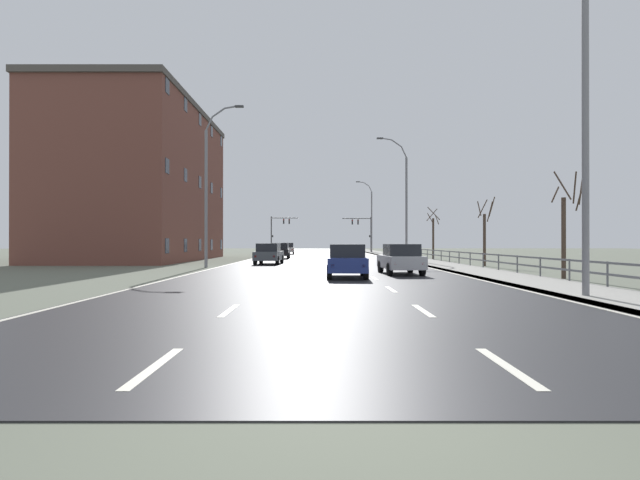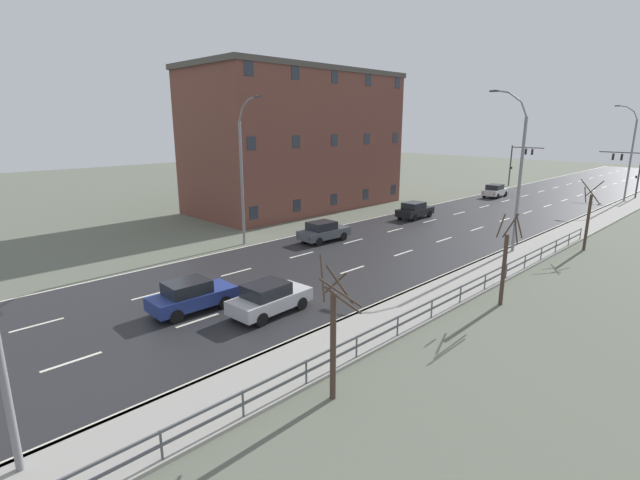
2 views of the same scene
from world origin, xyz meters
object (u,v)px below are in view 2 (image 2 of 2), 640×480
street_lamp_left_bank (243,175)px  car_far_right (415,210)px  street_lamp_distant (630,155)px  brick_building (297,140)px  traffic_signal_left (519,159)px  street_lamp_midground (518,175)px  car_near_left (323,231)px  car_far_left (269,298)px  traffic_signal_right (629,166)px  car_near_right (495,191)px  car_mid_centre (191,295)px

street_lamp_left_bank → car_far_right: bearing=79.1°
street_lamp_distant → brick_building: brick_building is taller
traffic_signal_left → brick_building: brick_building is taller
street_lamp_midground → car_near_left: 14.27m
car_far_left → brick_building: bearing=132.1°
traffic_signal_left → car_far_right: traffic_signal_left is taller
traffic_signal_right → brick_building: brick_building is taller
car_far_left → car_far_right: (-8.12, 24.18, 0.00)m
car_near_right → car_mid_centre: 44.98m
car_near_left → car_far_right: same height
car_near_left → car_mid_centre: size_ratio=1.01×
car_near_left → car_near_right: size_ratio=1.00×
car_far_left → car_far_right: bearing=105.5°
street_lamp_left_bank → car_far_right: 18.14m
car_near_left → car_far_right: size_ratio=1.01×
street_lamp_left_bank → car_far_right: street_lamp_left_bank is taller
car_near_right → car_far_right: size_ratio=1.02×
street_lamp_distant → street_lamp_midground: bearing=-90.1°
car_mid_centre → brick_building: size_ratio=0.18×
street_lamp_distant → street_lamp_left_bank: (-14.89, -42.16, -0.08)m
street_lamp_distant → traffic_signal_left: bearing=162.0°
street_lamp_midground → street_lamp_distant: size_ratio=1.03×
traffic_signal_right → car_near_right: 15.93m
car_mid_centre → car_far_left: same height
street_lamp_distant → car_near_left: 39.32m
car_near_left → car_mid_centre: same height
traffic_signal_left → car_mid_centre: traffic_signal_left is taller
traffic_signal_left → car_far_left: 54.86m
traffic_signal_right → car_near_left: bearing=-104.6°
street_lamp_distant → street_lamp_left_bank: street_lamp_distant is taller
street_lamp_distant → traffic_signal_right: street_lamp_distant is taller
traffic_signal_right → car_mid_centre: 55.77m
car_near_left → car_far_left: same height
street_lamp_distant → car_near_right: bearing=-150.1°
traffic_signal_right → car_far_left: bearing=-93.0°
street_lamp_midground → car_far_right: (-11.53, 5.23, -4.59)m
street_lamp_midground → street_lamp_distant: street_lamp_midground is taller
car_mid_centre → car_near_right: bearing=98.9°
car_near_right → car_far_left: (8.58, -42.15, 0.00)m
car_near_right → brick_building: size_ratio=0.18×
street_lamp_midground → car_mid_centre: bearing=-106.4°
street_lamp_distant → traffic_signal_right: (-0.70, 3.87, -1.42)m
car_far_left → car_far_right: size_ratio=1.02×
car_mid_centre → car_far_right: same height
street_lamp_distant → car_near_left: street_lamp_distant is taller
traffic_signal_right → street_lamp_left_bank: bearing=-107.1°
street_lamp_midground → traffic_signal_right: (-0.67, 33.98, -1.52)m
traffic_signal_right → car_near_left: (-10.73, -41.22, -3.07)m
car_near_left → street_lamp_distant: bearing=75.9°
brick_building → car_near_left: bearing=-34.8°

